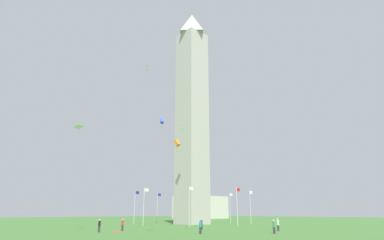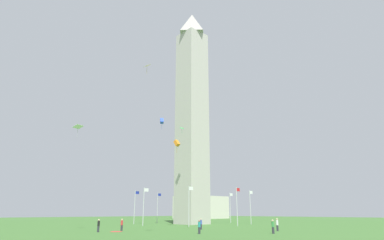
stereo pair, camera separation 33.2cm
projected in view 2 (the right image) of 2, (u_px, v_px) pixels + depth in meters
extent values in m
plane|color=#3D6B2D|center=(192.00, 224.00, 71.23)|extent=(260.00, 260.00, 0.00)
cube|color=#B7B2A8|center=(192.00, 122.00, 77.88)|extent=(5.97, 5.97, 47.73)
pyramid|color=#A5A097|center=(192.00, 25.00, 85.45)|extent=(5.97, 5.97, 6.51)
cylinder|color=silver|center=(230.00, 208.00, 80.82)|extent=(0.14, 0.14, 7.43)
cube|color=white|center=(231.00, 195.00, 82.09)|extent=(1.00, 0.03, 0.64)
cylinder|color=silver|center=(194.00, 208.00, 84.93)|extent=(0.14, 0.14, 7.43)
cube|color=#1E2D99|center=(196.00, 195.00, 86.20)|extent=(1.00, 0.03, 0.64)
cylinder|color=silver|center=(157.00, 208.00, 81.62)|extent=(0.14, 0.14, 7.43)
cube|color=#1E2D99|center=(159.00, 195.00, 82.89)|extent=(1.00, 0.03, 0.64)
cylinder|color=silver|center=(135.00, 207.00, 72.83)|extent=(0.14, 0.14, 7.43)
cube|color=#1E2D99|center=(137.00, 193.00, 74.10)|extent=(1.00, 0.03, 0.64)
cylinder|color=silver|center=(143.00, 206.00, 63.71)|extent=(0.14, 0.14, 7.43)
cube|color=white|center=(146.00, 190.00, 64.97)|extent=(1.00, 0.03, 0.64)
cylinder|color=silver|center=(189.00, 206.00, 59.59)|extent=(0.14, 0.14, 7.43)
cube|color=white|center=(191.00, 188.00, 60.86)|extent=(1.00, 0.03, 0.64)
cylinder|color=silver|center=(237.00, 206.00, 62.91)|extent=(0.14, 0.14, 7.43)
cube|color=red|center=(238.00, 190.00, 64.17)|extent=(1.00, 0.03, 0.64)
cylinder|color=silver|center=(250.00, 207.00, 71.70)|extent=(0.14, 0.14, 7.43)
cube|color=white|center=(251.00, 192.00, 72.96)|extent=(1.00, 0.03, 0.64)
cylinder|color=#2D2D38|center=(98.00, 229.00, 43.06)|extent=(0.29, 0.29, 0.80)
cylinder|color=black|center=(99.00, 223.00, 43.26)|extent=(0.32, 0.32, 0.65)
sphere|color=beige|center=(99.00, 220.00, 43.39)|extent=(0.24, 0.24, 0.24)
cylinder|color=#2D2D38|center=(201.00, 227.00, 49.63)|extent=(0.29, 0.29, 0.80)
cylinder|color=#3851B2|center=(201.00, 222.00, 49.83)|extent=(0.32, 0.32, 0.62)
sphere|color=beige|center=(201.00, 219.00, 49.95)|extent=(0.24, 0.24, 0.24)
cylinder|color=#2D2D38|center=(199.00, 231.00, 39.79)|extent=(0.29, 0.29, 0.80)
cylinder|color=teal|center=(199.00, 225.00, 39.98)|extent=(0.32, 0.32, 0.63)
sphere|color=#936B4C|center=(199.00, 221.00, 40.11)|extent=(0.24, 0.24, 0.24)
cylinder|color=#2D2D38|center=(278.00, 228.00, 45.76)|extent=(0.29, 0.29, 0.80)
cylinder|color=white|center=(277.00, 223.00, 45.97)|extent=(0.32, 0.32, 0.71)
sphere|color=beige|center=(277.00, 219.00, 46.10)|extent=(0.24, 0.24, 0.24)
cylinder|color=#2D2D38|center=(122.00, 228.00, 46.27)|extent=(0.29, 0.29, 0.80)
cylinder|color=red|center=(122.00, 223.00, 46.47)|extent=(0.32, 0.32, 0.63)
sphere|color=beige|center=(122.00, 220.00, 46.59)|extent=(0.24, 0.24, 0.24)
cylinder|color=#2D2D38|center=(273.00, 230.00, 40.18)|extent=(0.29, 0.29, 0.80)
cylinder|color=#388C47|center=(273.00, 224.00, 40.38)|extent=(0.32, 0.32, 0.66)
sphere|color=beige|center=(273.00, 221.00, 40.51)|extent=(0.24, 0.24, 0.24)
cube|color=yellow|center=(147.00, 66.00, 65.15)|extent=(1.15, 1.33, 0.71)
cylinder|color=#A4921C|center=(147.00, 70.00, 64.87)|extent=(0.04, 0.04, 1.51)
cube|color=green|center=(182.00, 128.00, 69.21)|extent=(0.92, 0.84, 0.43)
cylinder|color=#208035|center=(182.00, 131.00, 69.02)|extent=(0.04, 0.04, 1.01)
cube|color=white|center=(78.00, 127.00, 48.91)|extent=(1.52, 1.49, 0.36)
cylinder|color=#A7A7A7|center=(77.00, 133.00, 48.63)|extent=(0.04, 0.04, 1.51)
cube|color=orange|center=(177.00, 143.00, 63.57)|extent=(0.80, 1.38, 1.43)
cylinder|color=#A75C15|center=(177.00, 149.00, 63.25)|extent=(0.04, 0.04, 1.69)
cube|color=blue|center=(162.00, 121.00, 72.09)|extent=(1.28, 1.49, 1.44)
cylinder|color=#233C9D|center=(162.00, 126.00, 71.78)|extent=(0.04, 0.04, 1.69)
cube|color=beige|center=(201.00, 207.00, 135.37)|extent=(19.28, 14.83, 9.10)
cube|color=red|center=(116.00, 232.00, 44.33)|extent=(2.25, 2.27, 0.01)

